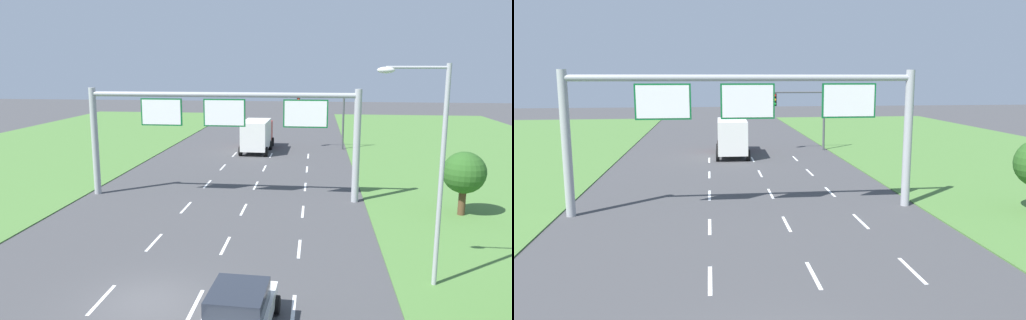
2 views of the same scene
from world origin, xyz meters
The scene contains 6 objects.
lane_dashes_inner_left centered at (-1.75, 6.00, 0.00)m, with size 0.14×50.40×0.01m.
lane_dashes_inner_right centered at (1.75, 6.00, 0.00)m, with size 0.14×50.40×0.01m.
lane_dashes_slip centered at (5.25, 6.00, 0.00)m, with size 0.14×50.40×0.01m.
box_truck centered at (0.19, 32.25, 1.69)m, with size 2.79×7.32×3.12m.
sign_gantry centered at (0.17, 14.53, 4.93)m, with size 17.24×0.44×7.00m.
traffic_light_mast centered at (6.67, 34.32, 3.87)m, with size 4.76×0.49×5.60m.
Camera 2 is at (-1.66, -9.77, 6.70)m, focal length 35.00 mm.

